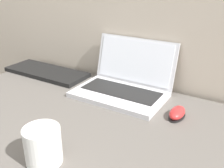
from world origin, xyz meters
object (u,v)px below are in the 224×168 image
Objects in this scene: laptop at (125,83)px; external_keyboard at (47,72)px; drink_cup at (43,145)px; computer_mouse at (177,113)px.

laptop is 0.44m from external_keyboard.
computer_mouse is (0.23, 0.42, -0.04)m from drink_cup.
laptop is 3.73× the size of computer_mouse.
computer_mouse is at bearing -6.08° from external_keyboard.
computer_mouse is 0.70m from external_keyboard.
computer_mouse reaches higher than external_keyboard.
computer_mouse is (0.26, -0.08, -0.03)m from laptop.
laptop is 3.54× the size of drink_cup.
external_keyboard is at bearing 173.92° from computer_mouse.
drink_cup is 0.48m from computer_mouse.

